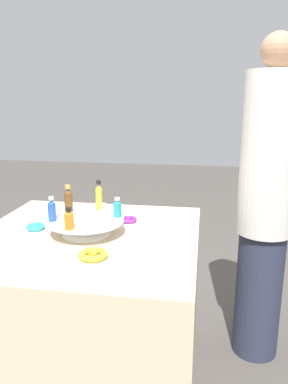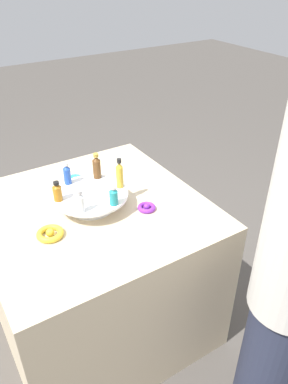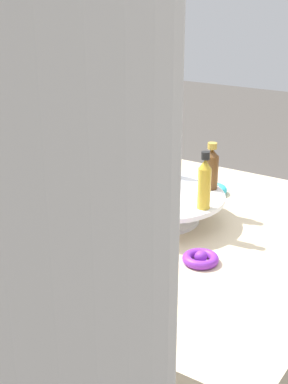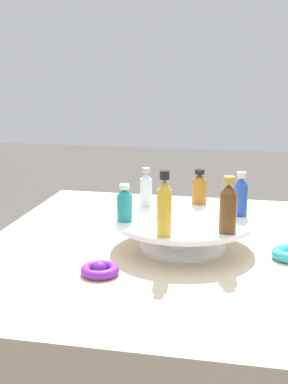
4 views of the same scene
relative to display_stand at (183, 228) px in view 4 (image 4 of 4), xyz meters
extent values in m
cylinder|color=white|center=(0.00, 0.00, -0.04)|extent=(0.21, 0.21, 0.01)
cylinder|color=white|center=(0.00, 0.00, -0.01)|extent=(0.11, 0.11, 0.05)
cylinder|color=white|center=(0.00, 0.00, 0.02)|extent=(0.34, 0.34, 0.01)
cylinder|color=brown|center=(-0.09, -0.11, 0.07)|extent=(0.04, 0.04, 0.09)
cone|color=brown|center=(-0.09, -0.11, 0.12)|extent=(0.04, 0.04, 0.02)
cylinder|color=#B79338|center=(-0.09, -0.11, 0.14)|extent=(0.02, 0.02, 0.02)
cylinder|color=#234CAD|center=(0.05, -0.13, 0.06)|extent=(0.03, 0.03, 0.08)
cone|color=#234CAD|center=(0.05, -0.13, 0.11)|extent=(0.03, 0.03, 0.02)
cylinder|color=silver|center=(0.05, -0.13, 0.13)|extent=(0.02, 0.02, 0.01)
cylinder|color=#AD6B19|center=(0.14, -0.02, 0.06)|extent=(0.04, 0.04, 0.06)
cone|color=#AD6B19|center=(0.14, -0.02, 0.10)|extent=(0.04, 0.04, 0.01)
cylinder|color=black|center=(0.14, -0.02, 0.11)|extent=(0.02, 0.02, 0.01)
cylinder|color=silver|center=(0.09, 0.11, 0.06)|extent=(0.03, 0.03, 0.07)
cone|color=silver|center=(0.09, 0.11, 0.10)|extent=(0.03, 0.03, 0.02)
cylinder|color=#B2B2B7|center=(0.09, 0.11, 0.12)|extent=(0.02, 0.02, 0.01)
cylinder|color=teal|center=(-0.05, 0.13, 0.06)|extent=(0.04, 0.04, 0.06)
cone|color=teal|center=(-0.05, 0.13, 0.09)|extent=(0.03, 0.03, 0.01)
cylinder|color=silver|center=(-0.05, 0.13, 0.11)|extent=(0.02, 0.02, 0.01)
cylinder|color=gold|center=(-0.14, 0.02, 0.08)|extent=(0.03, 0.03, 0.10)
cone|color=gold|center=(-0.14, 0.02, 0.14)|extent=(0.03, 0.03, 0.02)
cylinder|color=black|center=(-0.14, 0.02, 0.16)|extent=(0.02, 0.02, 0.02)
torus|color=purple|center=(-0.20, 0.15, -0.04)|extent=(0.08, 0.08, 0.02)
sphere|color=purple|center=(-0.20, 0.15, -0.03)|extent=(0.03, 0.03, 0.03)
torus|color=gold|center=(0.23, 0.10, -0.04)|extent=(0.11, 0.11, 0.02)
sphere|color=gold|center=(0.23, 0.10, -0.03)|extent=(0.03, 0.03, 0.03)
camera|label=1|loc=(1.49, 0.50, 0.54)|focal=35.00mm
camera|label=2|loc=(0.54, 1.31, 0.91)|focal=35.00mm
camera|label=3|loc=(-0.69, 1.09, 0.53)|focal=50.00mm
camera|label=4|loc=(-1.21, -0.15, 0.39)|focal=50.00mm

